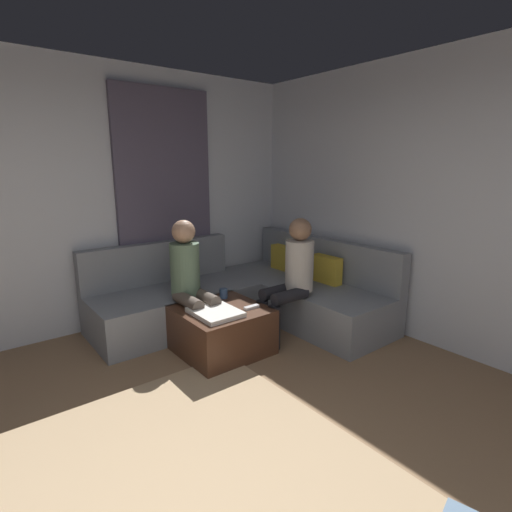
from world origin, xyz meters
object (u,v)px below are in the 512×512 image
person_on_couch_side (190,278)px  ottoman (221,330)px  game_remote (252,307)px  person_on_couch_back (292,274)px  sectional_couch (249,296)px  coffee_mug (224,293)px

person_on_couch_side → ottoman: bearing=113.4°
game_remote → person_on_couch_back: size_ratio=0.12×
sectional_couch → game_remote: bearing=-35.0°
sectional_couch → game_remote: size_ratio=17.00×
person_on_couch_side → sectional_couch: bearing=-169.5°
sectional_couch → coffee_mug: (0.23, -0.48, 0.19)m
coffee_mug → person_on_couch_side: 0.38m
ottoman → game_remote: 0.36m
ottoman → game_remote: bearing=50.7°
person_on_couch_back → person_on_couch_side: 0.98m
ottoman → person_on_couch_back: bearing=76.0°
sectional_couch → coffee_mug: 0.57m
coffee_mug → person_on_couch_side: bearing=-105.6°
coffee_mug → person_on_couch_back: bearing=53.5°
coffee_mug → person_on_couch_back: size_ratio=0.08×
sectional_couch → ottoman: sectional_couch is taller
ottoman → game_remote: game_remote is taller
ottoman → coffee_mug: 0.38m
sectional_couch → person_on_couch_back: size_ratio=2.12×
coffee_mug → ottoman: bearing=-39.3°
ottoman → person_on_couch_side: (-0.31, -0.13, 0.45)m
sectional_couch → person_on_couch_back: person_on_couch_back is taller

